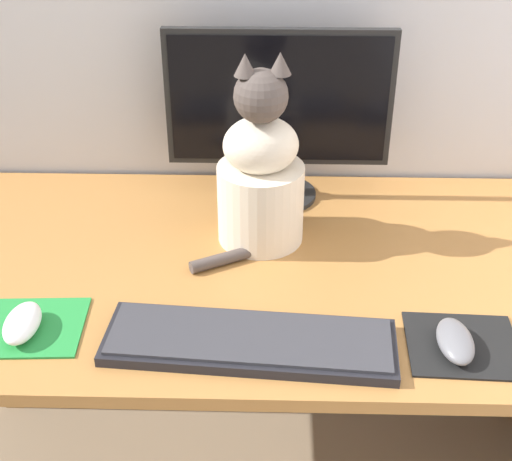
# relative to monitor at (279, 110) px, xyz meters

# --- Properties ---
(desk) EXTENTS (1.46, 0.72, 0.71)m
(desk) POSITION_rel_monitor_xyz_m (-0.03, -0.26, -0.29)
(desk) COLOR #A87038
(desk) RESTS_ON ground_plane
(monitor) EXTENTS (0.47, 0.17, 0.37)m
(monitor) POSITION_rel_monitor_xyz_m (0.00, 0.00, 0.00)
(monitor) COLOR black
(monitor) RESTS_ON desk
(keyboard) EXTENTS (0.48, 0.18, 0.02)m
(keyboard) POSITION_rel_monitor_xyz_m (-0.04, -0.50, -0.19)
(keyboard) COLOR black
(keyboard) RESTS_ON desk
(mousepad_left) EXTENTS (0.18, 0.16, 0.00)m
(mousepad_left) POSITION_rel_monitor_xyz_m (-0.41, -0.47, -0.20)
(mousepad_left) COLOR #238438
(mousepad_left) RESTS_ON desk
(mousepad_right) EXTENTS (0.19, 0.17, 0.00)m
(mousepad_right) POSITION_rel_monitor_xyz_m (0.30, -0.49, -0.20)
(mousepad_right) COLOR black
(mousepad_right) RESTS_ON desk
(computer_mouse_left) EXTENTS (0.06, 0.10, 0.04)m
(computer_mouse_left) POSITION_rel_monitor_xyz_m (-0.42, -0.48, -0.18)
(computer_mouse_left) COLOR white
(computer_mouse_left) RESTS_ON mousepad_left
(computer_mouse_right) EXTENTS (0.06, 0.11, 0.03)m
(computer_mouse_right) POSITION_rel_monitor_xyz_m (0.28, -0.50, -0.18)
(computer_mouse_right) COLOR slate
(computer_mouse_right) RESTS_ON mousepad_right
(cat) EXTENTS (0.23, 0.23, 0.38)m
(cat) POSITION_rel_monitor_xyz_m (-0.03, -0.17, -0.06)
(cat) COLOR beige
(cat) RESTS_ON desk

